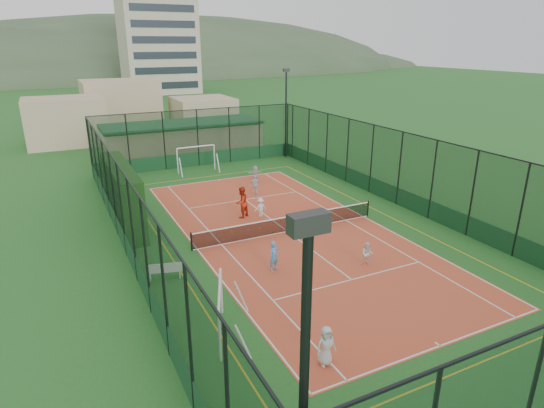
{
  "coord_description": "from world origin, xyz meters",
  "views": [
    {
      "loc": [
        -11.65,
        -21.65,
        10.48
      ],
      "look_at": [
        -0.17,
        1.74,
        1.2
      ],
      "focal_mm": 30.0,
      "sensor_mm": 36.0,
      "label": 1
    }
  ],
  "objects_px": {
    "coach": "(242,202)",
    "child_near_mid": "(274,256)",
    "white_bench": "(165,270)",
    "futsal_goal_far": "(196,159)",
    "clubhouse": "(183,138)",
    "child_far_left": "(260,207)",
    "child_far_back": "(255,174)",
    "futsal_goal_near": "(221,312)",
    "floodlight_ne": "(286,114)",
    "apartment_tower": "(156,20)",
    "child_near_left": "(326,346)",
    "child_far_right": "(255,185)",
    "child_near_right": "(367,254)"
  },
  "relations": [
    {
      "from": "futsal_goal_near",
      "to": "futsal_goal_far",
      "type": "distance_m",
      "value": 23.59
    },
    {
      "from": "white_bench",
      "to": "futsal_goal_near",
      "type": "relative_size",
      "value": 0.5
    },
    {
      "from": "floodlight_ne",
      "to": "child_near_right",
      "type": "relative_size",
      "value": 6.95
    },
    {
      "from": "clubhouse",
      "to": "child_far_back",
      "type": "xyz_separation_m",
      "value": [
        2.5,
        -11.84,
        -0.92
      ]
    },
    {
      "from": "child_far_left",
      "to": "white_bench",
      "type": "bearing_deg",
      "value": 32.99
    },
    {
      "from": "futsal_goal_near",
      "to": "floodlight_ne",
      "type": "bearing_deg",
      "value": -11.48
    },
    {
      "from": "child_near_left",
      "to": "child_far_right",
      "type": "bearing_deg",
      "value": 77.63
    },
    {
      "from": "floodlight_ne",
      "to": "apartment_tower",
      "type": "height_order",
      "value": "apartment_tower"
    },
    {
      "from": "coach",
      "to": "floodlight_ne",
      "type": "bearing_deg",
      "value": -156.22
    },
    {
      "from": "clubhouse",
      "to": "futsal_goal_far",
      "type": "distance_m",
      "value": 6.98
    },
    {
      "from": "child_far_left",
      "to": "clubhouse",
      "type": "bearing_deg",
      "value": -93.96
    },
    {
      "from": "futsal_goal_far",
      "to": "child_far_left",
      "type": "relative_size",
      "value": 2.74
    },
    {
      "from": "child_near_right",
      "to": "child_far_left",
      "type": "bearing_deg",
      "value": 141.87
    },
    {
      "from": "floodlight_ne",
      "to": "clubhouse",
      "type": "xyz_separation_m",
      "value": [
        -8.6,
        5.4,
        -2.55
      ]
    },
    {
      "from": "child_near_right",
      "to": "child_far_left",
      "type": "xyz_separation_m",
      "value": [
        -1.96,
        8.38,
        0.02
      ]
    },
    {
      "from": "apartment_tower",
      "to": "floodlight_ne",
      "type": "bearing_deg",
      "value": -92.98
    },
    {
      "from": "futsal_goal_far",
      "to": "child_near_left",
      "type": "relative_size",
      "value": 2.31
    },
    {
      "from": "child_far_left",
      "to": "child_far_back",
      "type": "bearing_deg",
      "value": -114.59
    },
    {
      "from": "child_near_mid",
      "to": "child_near_right",
      "type": "relative_size",
      "value": 1.29
    },
    {
      "from": "floodlight_ne",
      "to": "futsal_goal_far",
      "type": "bearing_deg",
      "value": -170.84
    },
    {
      "from": "white_bench",
      "to": "child_far_right",
      "type": "distance_m",
      "value": 13.07
    },
    {
      "from": "futsal_goal_far",
      "to": "child_near_left",
      "type": "height_order",
      "value": "futsal_goal_far"
    },
    {
      "from": "clubhouse",
      "to": "child_far_left",
      "type": "height_order",
      "value": "clubhouse"
    },
    {
      "from": "clubhouse",
      "to": "floodlight_ne",
      "type": "bearing_deg",
      "value": -32.12
    },
    {
      "from": "coach",
      "to": "child_near_mid",
      "type": "bearing_deg",
      "value": 50.65
    },
    {
      "from": "clubhouse",
      "to": "child_near_right",
      "type": "relative_size",
      "value": 12.8
    },
    {
      "from": "apartment_tower",
      "to": "child_far_right",
      "type": "relative_size",
      "value": 20.4
    },
    {
      "from": "child_near_right",
      "to": "child_far_left",
      "type": "distance_m",
      "value": 8.61
    },
    {
      "from": "floodlight_ne",
      "to": "futsal_goal_near",
      "type": "relative_size",
      "value": 2.65
    },
    {
      "from": "futsal_goal_far",
      "to": "coach",
      "type": "distance_m",
      "value": 11.75
    },
    {
      "from": "clubhouse",
      "to": "child_far_back",
      "type": "height_order",
      "value": "clubhouse"
    },
    {
      "from": "white_bench",
      "to": "futsal_goal_far",
      "type": "relative_size",
      "value": 0.46
    },
    {
      "from": "futsal_goal_near",
      "to": "child_near_left",
      "type": "distance_m",
      "value": 4.13
    },
    {
      "from": "futsal_goal_far",
      "to": "child_far_left",
      "type": "distance_m",
      "value": 12.17
    },
    {
      "from": "child_near_mid",
      "to": "floodlight_ne",
      "type": "bearing_deg",
      "value": 38.78
    },
    {
      "from": "child_far_right",
      "to": "child_near_left",
      "type": "bearing_deg",
      "value": 93.92
    },
    {
      "from": "futsal_goal_far",
      "to": "child_far_right",
      "type": "xyz_separation_m",
      "value": [
        1.94,
        -7.94,
        -0.35
      ]
    },
    {
      "from": "white_bench",
      "to": "child_far_left",
      "type": "bearing_deg",
      "value": 51.15
    },
    {
      "from": "child_far_right",
      "to": "child_far_back",
      "type": "relative_size",
      "value": 1.14
    },
    {
      "from": "floodlight_ne",
      "to": "child_near_left",
      "type": "xyz_separation_m",
      "value": [
        -12.9,
        -27.45,
        -3.38
      ]
    },
    {
      "from": "futsal_goal_far",
      "to": "coach",
      "type": "xyz_separation_m",
      "value": [
        -0.69,
        -11.73,
        -0.08
      ]
    },
    {
      "from": "clubhouse",
      "to": "coach",
      "type": "height_order",
      "value": "clubhouse"
    },
    {
      "from": "floodlight_ne",
      "to": "futsal_goal_near",
      "type": "distance_m",
      "value": 29.01
    },
    {
      "from": "coach",
      "to": "child_far_right",
      "type": "bearing_deg",
      "value": -153.66
    },
    {
      "from": "apartment_tower",
      "to": "futsal_goal_far",
      "type": "height_order",
      "value": "apartment_tower"
    },
    {
      "from": "child_near_left",
      "to": "child_far_right",
      "type": "height_order",
      "value": "child_far_right"
    },
    {
      "from": "futsal_goal_near",
      "to": "child_far_right",
      "type": "xyz_separation_m",
      "value": [
        8.07,
        14.84,
        -0.26
      ]
    },
    {
      "from": "apartment_tower",
      "to": "coach",
      "type": "bearing_deg",
      "value": -99.74
    },
    {
      "from": "child_near_right",
      "to": "white_bench",
      "type": "bearing_deg",
      "value": -159.37
    },
    {
      "from": "coach",
      "to": "futsal_goal_near",
      "type": "bearing_deg",
      "value": 34.92
    }
  ]
}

